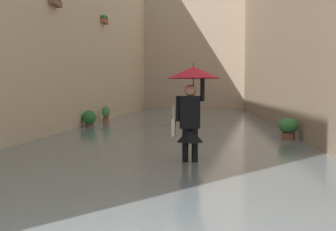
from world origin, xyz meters
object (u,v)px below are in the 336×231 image
object	(u,v)px
potted_plant_far_right	(106,115)
potted_plant_mid_right	(89,119)
person_wading	(192,96)
potted_plant_near_left	(288,129)

from	to	relation	value
potted_plant_far_right	potted_plant_mid_right	world-z (taller)	potted_plant_far_right
person_wading	potted_plant_mid_right	world-z (taller)	person_wading
potted_plant_near_left	person_wading	bearing A→B (deg)	56.85
potted_plant_mid_right	potted_plant_near_left	xyz separation A→B (m)	(-6.72, 3.43, 0.01)
potted_plant_far_right	potted_plant_near_left	bearing A→B (deg)	139.34
potted_plant_mid_right	person_wading	bearing A→B (deg)	119.77
potted_plant_far_right	potted_plant_mid_right	xyz separation A→B (m)	(0.04, 2.30, -0.02)
potted_plant_far_right	potted_plant_near_left	distance (m)	8.80
potted_plant_mid_right	potted_plant_near_left	distance (m)	7.55
potted_plant_far_right	person_wading	bearing A→B (deg)	113.29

